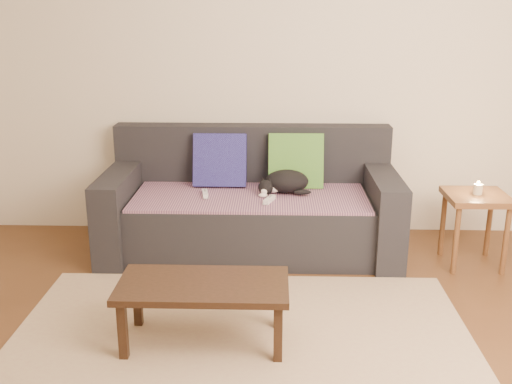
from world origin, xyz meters
TOP-DOWN VIEW (x-y plane):
  - ground at (0.00, 0.00)m, footprint 4.50×4.50m
  - back_wall at (0.00, 2.00)m, footprint 4.50×0.04m
  - sofa at (0.00, 1.57)m, footprint 2.10×0.94m
  - throw_blanket at (0.00, 1.48)m, footprint 1.66×0.74m
  - cushion_navy at (-0.24, 1.74)m, footprint 0.39×0.21m
  - cushion_green at (0.33, 1.74)m, footprint 0.41×0.20m
  - cat at (0.25, 1.56)m, footprint 0.39×0.28m
  - wii_remote_a at (-0.32, 1.46)m, footprint 0.06×0.15m
  - wii_remote_b at (0.14, 1.34)m, footprint 0.09×0.15m
  - side_table at (1.55, 1.32)m, footprint 0.41×0.41m
  - candle at (1.55, 1.32)m, footprint 0.06×0.06m
  - rug at (0.00, 0.15)m, footprint 2.50×1.80m
  - coffee_table at (-0.19, 0.22)m, footprint 0.89×0.44m

SIDE VIEW (x-z plane):
  - ground at x=0.00m, z-range 0.00..0.00m
  - rug at x=0.00m, z-range 0.00..0.01m
  - sofa at x=0.00m, z-range -0.13..0.74m
  - coffee_table at x=-0.19m, z-range 0.13..0.49m
  - side_table at x=1.55m, z-range 0.17..0.68m
  - throw_blanket at x=0.00m, z-range 0.42..0.44m
  - wii_remote_a at x=-0.32m, z-range 0.44..0.47m
  - wii_remote_b at x=0.14m, z-range 0.44..0.47m
  - cat at x=0.25m, z-range 0.44..0.60m
  - candle at x=1.55m, z-range 0.50..0.60m
  - cushion_navy at x=-0.24m, z-range 0.43..0.83m
  - cushion_green at x=0.33m, z-range 0.42..0.84m
  - back_wall at x=0.00m, z-range 0.00..2.60m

